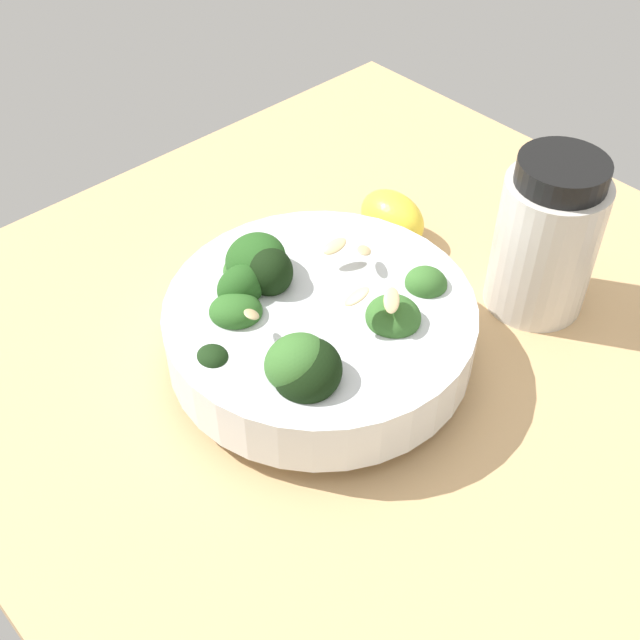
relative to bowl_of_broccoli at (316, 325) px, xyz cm
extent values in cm
cube|color=tan|center=(0.67, 5.13, -5.49)|extent=(59.43, 59.43, 3.68)
cylinder|color=white|center=(0.08, 0.30, -2.99)|extent=(11.37, 11.37, 1.33)
cylinder|color=white|center=(0.08, 0.30, -0.33)|extent=(20.67, 20.67, 3.98)
cylinder|color=silver|center=(0.08, 0.30, 1.26)|extent=(17.18, 17.18, 0.80)
cylinder|color=#3C7A32|center=(4.24, -4.56, 0.49)|extent=(1.66, 1.44, 1.74)
ellipsoid|color=black|center=(4.24, -4.56, 2.35)|extent=(4.69, 5.41, 4.52)
cylinder|color=#2F662B|center=(3.46, -4.68, 0.79)|extent=(1.69, 1.60, 1.58)
ellipsoid|color=#386B2B|center=(3.46, -4.68, 2.56)|extent=(5.69, 5.34, 5.18)
cylinder|color=#589D47|center=(-4.35, -2.70, 0.89)|extent=(1.68, 1.69, 1.10)
ellipsoid|color=#23511C|center=(-4.35, -2.70, 2.24)|extent=(3.98, 4.40, 4.32)
cylinder|color=#2F662B|center=(-3.07, -4.19, 0.51)|extent=(1.41, 1.53, 1.10)
ellipsoid|color=#2D6023|center=(-3.07, -4.19, 1.86)|extent=(5.09, 5.02, 2.98)
cylinder|color=#4A8F3C|center=(-5.39, -0.59, 0.69)|extent=(2.11, 1.93, 1.91)
ellipsoid|color=#23511C|center=(-5.39, -0.59, 2.72)|extent=(5.62, 5.04, 5.33)
cylinder|color=#3C7A32|center=(4.32, 2.73, 0.66)|extent=(1.48, 1.45, 1.13)
ellipsoid|color=#386B2B|center=(4.32, 2.73, 2.05)|extent=(5.13, 5.08, 3.25)
cylinder|color=#3C7A32|center=(-1.18, -7.53, -0.07)|extent=(1.23, 1.44, 1.43)
ellipsoid|color=black|center=(-1.18, -7.53, 1.27)|extent=(3.51, 3.24, 2.88)
cylinder|color=#2F662B|center=(-6.25, -1.40, 0.20)|extent=(1.22, 1.27, 1.15)
ellipsoid|color=#386B2B|center=(-6.25, -1.40, 1.47)|extent=(3.68, 3.13, 3.30)
cylinder|color=#589D47|center=(-4.05, -0.63, 1.09)|extent=(1.68, 1.87, 1.38)
ellipsoid|color=black|center=(-4.05, -0.63, 2.58)|extent=(5.23, 4.80, 5.28)
cylinder|color=#2F662B|center=(3.38, 6.94, 0.12)|extent=(1.69, 1.51, 1.64)
ellipsoid|color=#386B2B|center=(3.38, 6.94, 1.74)|extent=(3.20, 3.59, 3.21)
ellipsoid|color=#DBBC84|center=(3.16, 0.54, 4.41)|extent=(1.53, 1.98, 1.16)
ellipsoid|color=#DBBC84|center=(4.48, 2.26, 3.91)|extent=(1.94, 1.97, 1.00)
ellipsoid|color=#DBBC84|center=(-2.37, 3.93, 3.20)|extent=(1.39, 1.91, 1.06)
ellipsoid|color=#DBBC84|center=(-0.57, -4.77, 3.72)|extent=(1.97, 1.81, 1.39)
ellipsoid|color=#DBBC84|center=(-0.76, 5.07, 3.14)|extent=(1.86, 1.99, 1.10)
ellipsoid|color=yellow|center=(-6.10, 13.89, -1.57)|extent=(6.30, 4.43, 4.16)
cylinder|color=beige|center=(6.22, 16.37, 1.60)|extent=(7.28, 7.28, 10.49)
cylinder|color=black|center=(6.22, 16.37, 7.71)|extent=(6.18, 6.18, 1.73)
camera|label=1|loc=(28.50, -25.88, 37.93)|focal=45.58mm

